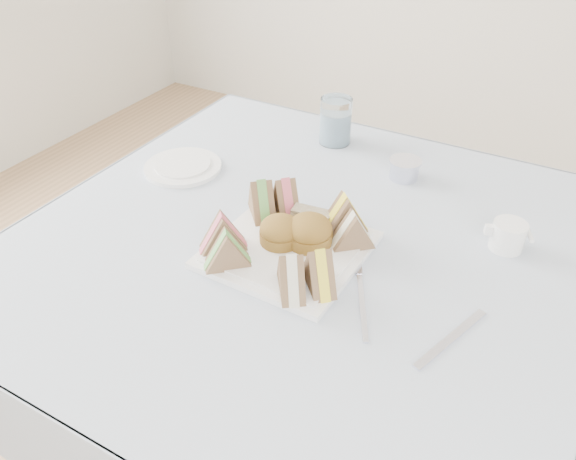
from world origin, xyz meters
The scene contains 20 objects.
table centered at (0.00, 0.00, 0.37)m, with size 0.90×0.90×0.74m, color brown.
tablecloth centered at (0.00, 0.00, 0.74)m, with size 1.02×1.02×0.01m, color silver.
serving_plate centered at (0.00, -0.05, 0.75)m, with size 0.26×0.26×0.01m, color white.
sandwich_fl_a centered at (-0.10, -0.11, 0.80)m, with size 0.09×0.04×0.08m, color brown, non-canonical shape.
sandwich_fl_b centered at (-0.07, -0.15, 0.79)m, with size 0.08×0.04×0.07m, color brown, non-canonical shape.
sandwich_fr_a centered at (0.09, -0.12, 0.80)m, with size 0.08×0.04×0.07m, color brown, non-canonical shape.
sandwich_fr_b centered at (0.06, -0.15, 0.80)m, with size 0.08×0.04×0.07m, color brown, non-canonical shape.
sandwich_bl_a centered at (-0.10, 0.01, 0.80)m, with size 0.09×0.04×0.08m, color brown, non-canonical shape.
sandwich_bl_b centered at (-0.06, 0.05, 0.80)m, with size 0.09×0.04×0.08m, color brown, non-canonical shape.
sandwich_br_a centered at (0.10, 0.01, 0.79)m, with size 0.08×0.04×0.07m, color brown, non-canonical shape.
sandwich_br_b centered at (0.07, 0.04, 0.80)m, with size 0.09×0.04×0.08m, color brown, non-canonical shape.
scone_left centered at (-0.02, -0.05, 0.78)m, with size 0.08×0.08×0.05m, color olive.
scone_right centered at (0.03, -0.02, 0.79)m, with size 0.08×0.08×0.06m, color olive.
pastry_slice centered at (0.01, 0.03, 0.78)m, with size 0.07×0.03×0.04m, color beige.
side_plate centered at (-0.36, 0.10, 0.75)m, with size 0.17×0.17×0.01m, color white.
water_glass centered at (-0.11, 0.39, 0.80)m, with size 0.08×0.08×0.11m, color white.
tea_strainer centered at (0.09, 0.30, 0.77)m, with size 0.07×0.07×0.04m, color silver.
knife centered at (0.32, -0.12, 0.75)m, with size 0.01×0.17×0.00m, color silver.
fork centered at (0.17, -0.12, 0.75)m, with size 0.01×0.16×0.00m, color silver.
creamer_jug centered at (0.34, 0.16, 0.77)m, with size 0.06×0.06×0.05m, color white.
Camera 1 is at (0.39, -0.75, 1.38)m, focal length 35.00 mm.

